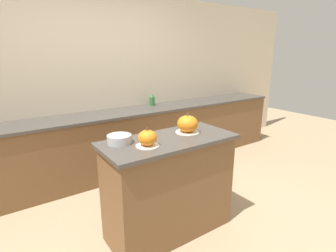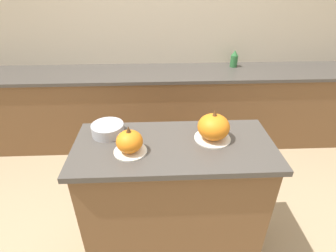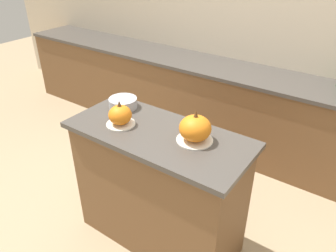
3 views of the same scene
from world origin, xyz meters
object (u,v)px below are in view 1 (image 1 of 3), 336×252
at_px(pumpkin_cake_left, 147,138).
at_px(mixing_bowl, 119,139).
at_px(bottle_tall, 152,100).
at_px(pumpkin_cake_right, 188,124).

height_order(pumpkin_cake_left, mixing_bowl, pumpkin_cake_left).
relative_size(bottle_tall, mixing_bowl, 0.91).
bearing_deg(pumpkin_cake_right, mixing_bowl, 172.72).
height_order(pumpkin_cake_right, mixing_bowl, pumpkin_cake_right).
bearing_deg(pumpkin_cake_right, pumpkin_cake_left, -167.25).
relative_size(pumpkin_cake_left, bottle_tall, 1.03).
height_order(pumpkin_cake_left, bottle_tall, pumpkin_cake_left).
distance_m(bottle_tall, mixing_bowl, 1.91).
bearing_deg(pumpkin_cake_left, mixing_bowl, 128.33).
height_order(bottle_tall, mixing_bowl, bottle_tall).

